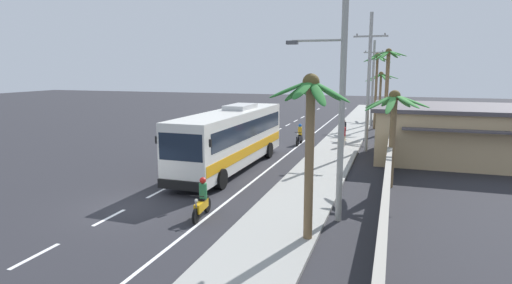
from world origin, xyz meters
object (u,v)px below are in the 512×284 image
(pedestrian_near_kerb, at_px, (344,130))
(palm_fourth, at_px, (381,84))
(pedestrian_midwalk, at_px, (343,135))
(palm_second, at_px, (393,117))
(palm_farthest, at_px, (387,76))
(utility_pole_far, at_px, (373,82))
(palm_nearest, at_px, (377,73))
(palm_third, at_px, (310,124))
(motorcycle_beside_bus, at_px, (300,136))
(motorcycle_trailing, at_px, (202,201))
(utility_pole_nearest, at_px, (341,87))
(roadside_building, at_px, (458,133))
(coach_bus_foreground, at_px, (231,137))
(utility_pole_mid, at_px, (369,81))

(pedestrian_near_kerb, bearing_deg, palm_fourth, -139.75)
(pedestrian_midwalk, height_order, palm_second, palm_second)
(pedestrian_near_kerb, bearing_deg, palm_second, 64.33)
(palm_farthest, bearing_deg, pedestrian_near_kerb, -116.89)
(utility_pole_far, distance_m, palm_nearest, 2.80)
(palm_second, relative_size, palm_third, 0.85)
(motorcycle_beside_bus, relative_size, palm_nearest, 0.26)
(palm_third, bearing_deg, palm_second, 72.12)
(motorcycle_trailing, distance_m, utility_pole_nearest, 7.06)
(motorcycle_beside_bus, height_order, pedestrian_midwalk, pedestrian_midwalk)
(pedestrian_near_kerb, height_order, palm_fourth, palm_fourth)
(palm_nearest, height_order, palm_third, palm_nearest)
(palm_nearest, bearing_deg, palm_third, -91.55)
(roadside_building, bearing_deg, pedestrian_near_kerb, 149.93)
(pedestrian_near_kerb, relative_size, utility_pole_far, 0.20)
(pedestrian_midwalk, distance_m, palm_nearest, 12.37)
(utility_pole_nearest, distance_m, palm_third, 2.74)
(pedestrian_midwalk, distance_m, palm_second, 10.86)
(pedestrian_midwalk, relative_size, palm_farthest, 0.21)
(motorcycle_trailing, xyz_separation_m, pedestrian_midwalk, (3.61, 16.93, 0.34))
(palm_third, bearing_deg, palm_farthest, 86.02)
(coach_bus_foreground, distance_m, pedestrian_midwalk, 10.38)
(utility_pole_far, bearing_deg, utility_pole_mid, -88.21)
(utility_pole_mid, relative_size, palm_second, 1.99)
(palm_nearest, relative_size, palm_second, 1.52)
(palm_second, distance_m, roadside_building, 9.19)
(motorcycle_trailing, xyz_separation_m, palm_nearest, (5.32, 28.33, 4.81))
(palm_second, bearing_deg, motorcycle_trailing, -135.58)
(utility_pole_mid, bearing_deg, palm_third, -92.68)
(pedestrian_midwalk, distance_m, roadside_building, 7.83)
(pedestrian_near_kerb, relative_size, pedestrian_midwalk, 1.04)
(pedestrian_midwalk, distance_m, utility_pole_mid, 4.49)
(palm_fourth, bearing_deg, utility_pole_mid, -90.50)
(motorcycle_beside_bus, distance_m, palm_nearest, 13.00)
(utility_pole_far, bearing_deg, coach_bus_foreground, -106.77)
(utility_pole_mid, bearing_deg, palm_farthest, 83.63)
(utility_pole_mid, height_order, palm_third, utility_pole_mid)
(palm_third, bearing_deg, utility_pole_mid, 87.32)
(palm_second, height_order, palm_farthest, palm_farthest)
(palm_second, height_order, roadside_building, palm_second)
(motorcycle_trailing, bearing_deg, pedestrian_midwalk, 77.97)
(utility_pole_mid, xyz_separation_m, utility_pole_far, (-0.46, 14.81, -0.49))
(coach_bus_foreground, relative_size, utility_pole_nearest, 1.25)
(palm_fourth, distance_m, palm_farthest, 10.79)
(palm_nearest, bearing_deg, palm_fourth, 88.66)
(palm_third, height_order, roadside_building, palm_third)
(utility_pole_nearest, bearing_deg, palm_fourth, 89.50)
(pedestrian_midwalk, bearing_deg, palm_farthest, 44.21)
(utility_pole_nearest, height_order, palm_farthest, utility_pole_nearest)
(palm_third, bearing_deg, utility_pole_far, 89.38)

